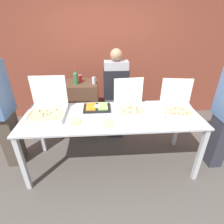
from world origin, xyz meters
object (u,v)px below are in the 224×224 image
paper_plate_front_right (76,122)px  person_guest_plaid (2,109)px  veggie_tray (97,107)px  soda_can_colored (80,78)px  person_server_vest (116,91)px  pizza_box_far_right (48,108)px  soda_bottle (75,77)px  pizza_box_near_right (177,106)px  paper_plate_front_center (109,123)px  pizza_box_far_left (131,105)px  soda_can_silver (94,81)px

paper_plate_front_right → person_guest_plaid: 1.12m
veggie_tray → soda_can_colored: 0.90m
soda_can_colored → person_server_vest: size_ratio=0.07×
pizza_box_far_right → soda_bottle: bearing=69.4°
soda_can_colored → person_server_vest: (0.63, -0.26, -0.17)m
veggie_tray → pizza_box_near_right: bearing=-7.3°
pizza_box_far_right → paper_plate_front_center: bearing=-21.0°
soda_can_colored → soda_bottle: bearing=-119.7°
paper_plate_front_right → soda_bottle: 1.13m
soda_can_colored → pizza_box_far_left: bearing=-48.7°
paper_plate_front_right → soda_can_silver: bearing=78.5°
soda_can_colored → paper_plate_front_center: bearing=-70.3°
soda_bottle → soda_can_silver: soda_bottle is taller
pizza_box_far_left → soda_can_silver: (-0.55, 0.76, 0.14)m
soda_bottle → soda_can_colored: bearing=60.3°
soda_bottle → person_guest_plaid: (-0.96, -0.75, -0.21)m
veggie_tray → person_server_vest: bearing=59.5°
soda_can_colored → person_guest_plaid: person_guest_plaid is taller
paper_plate_front_right → soda_can_colored: (-0.03, 1.22, 0.20)m
paper_plate_front_center → soda_can_colored: size_ratio=2.02×
pizza_box_far_right → veggie_tray: (0.68, 0.10, -0.06)m
person_guest_plaid → soda_can_silver: bearing=119.8°
pizza_box_near_right → person_server_vest: 1.09m
paper_plate_front_center → person_server_vest: bearing=79.6°
pizza_box_far_left → paper_plate_front_center: pizza_box_far_left is taller
soda_can_silver → person_server_vest: person_server_vest is taller
veggie_tray → soda_can_colored: (-0.30, 0.83, 0.20)m
pizza_box_far_right → person_server_vest: person_server_vest is taller
pizza_box_near_right → paper_plate_front_center: size_ratio=2.03×
pizza_box_far_left → veggie_tray: 0.50m
paper_plate_front_right → person_guest_plaid: person_guest_plaid is taller
paper_plate_front_right → soda_can_silver: soda_can_silver is taller
soda_bottle → person_server_vest: bearing=-11.0°
pizza_box_near_right → soda_can_silver: (-1.21, 0.83, 0.14)m
veggie_tray → soda_bottle: soda_bottle is taller
soda_can_colored → person_guest_plaid: bearing=-139.7°
soda_can_silver → person_guest_plaid: person_guest_plaid is taller
pizza_box_far_left → veggie_tray: size_ratio=1.24×
veggie_tray → soda_can_silver: (-0.05, 0.69, 0.20)m
veggie_tray → person_guest_plaid: size_ratio=0.22×
pizza_box_far_right → pizza_box_near_right: bearing=-0.8°
soda_bottle → person_server_vest: 0.75m
pizza_box_near_right → pizza_box_far_left: bearing=-177.7°
soda_can_colored → paper_plate_front_right: bearing=-88.6°
pizza_box_far_left → soda_can_silver: size_ratio=3.95×
pizza_box_near_right → soda_can_silver: bearing=153.7°
paper_plate_front_center → soda_can_silver: 1.15m
person_guest_plaid → paper_plate_front_right: bearing=72.1°
veggie_tray → soda_can_silver: bearing=94.4°
soda_can_silver → soda_can_colored: size_ratio=1.00×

